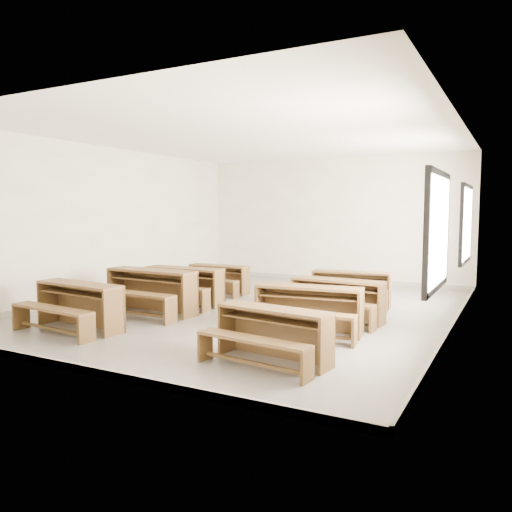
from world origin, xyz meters
The scene contains 9 objects.
room centered at (0.09, 0.00, 2.14)m, with size 8.50×8.50×3.20m.
desk_set_0 centered at (-1.68, -2.76, 0.42)m, with size 1.68×0.98×0.73m.
desk_set_1 centered at (-1.48, -1.28, 0.46)m, with size 1.78×0.95×0.79m.
desk_set_2 centered at (-1.46, -0.31, 0.43)m, with size 1.66×0.91×0.73m.
desk_set_3 centered at (-1.58, 1.16, 0.37)m, with size 1.40×0.73×0.63m.
desk_set_4 centered at (1.72, -2.84, 0.39)m, with size 1.56×0.94×0.66m.
desk_set_5 centered at (1.58, -1.34, 0.42)m, with size 1.69×1.01×0.72m.
desk_set_6 centered at (1.68, -0.31, 0.41)m, with size 1.59×0.88×0.70m.
desk_set_7 centered at (1.49, 1.10, 0.39)m, with size 1.56×0.92×0.67m.
Camera 1 is at (4.34, -8.19, 1.85)m, focal length 35.00 mm.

